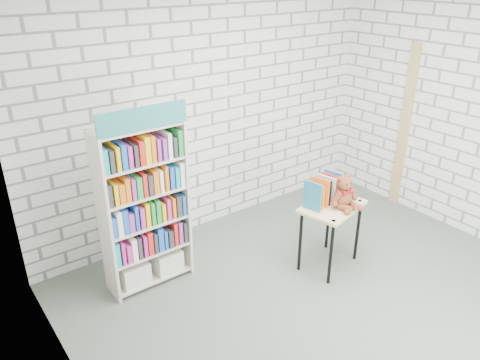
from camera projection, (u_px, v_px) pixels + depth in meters
ground at (332, 302)px, 4.48m from camera, size 4.50×4.50×0.00m
room_shell at (350, 124)px, 3.72m from camera, size 4.52×4.02×2.81m
bookshelf at (144, 206)px, 4.44m from camera, size 0.83×0.32×1.86m
display_table at (332, 214)px, 4.79m from camera, size 0.75×0.60×0.72m
table_books at (324, 190)px, 4.75m from camera, size 0.50×0.30×0.28m
teddy_bear at (345, 195)px, 4.66m from camera, size 0.31×0.29×0.34m
door_trim at (405, 128)px, 5.93m from camera, size 0.05×0.12×2.10m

